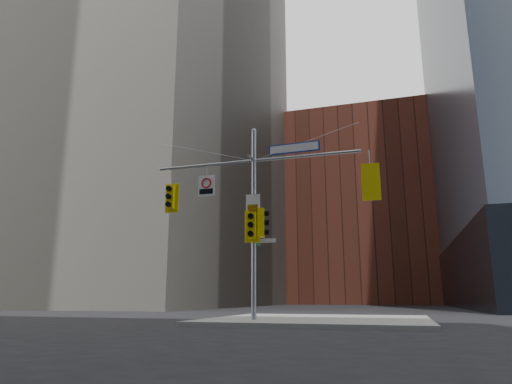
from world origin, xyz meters
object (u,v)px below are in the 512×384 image
Objects in this scene: traffic_light_east_arm at (371,183)px; regulatory_sign_arm at (206,185)px; traffic_light_west_arm at (170,197)px; traffic_light_pole_front at (252,226)px; street_sign_blade at (294,148)px; signal_assembly at (254,201)px; traffic_light_pole_side at (262,223)px.

regulatory_sign_arm reaches higher than traffic_light_east_arm.
traffic_light_east_arm is at bearing -0.73° from regulatory_sign_arm.
traffic_light_west_arm is 3.75m from traffic_light_pole_front.
traffic_light_west_arm is 5.29m from street_sign_blade.
regulatory_sign_arm reaches higher than traffic_light_pole_front.
street_sign_blade is at bearing 0.13° from signal_assembly.
regulatory_sign_arm is at bearing -4.94° from traffic_light_west_arm.
traffic_light_west_arm is at bearing -177.82° from street_sign_blade.
signal_assembly is at bearing -177.59° from street_sign_blade.
regulatory_sign_arm is at bearing 164.95° from traffic_light_pole_front.
regulatory_sign_arm is at bearing -3.88° from traffic_light_east_arm.
traffic_light_west_arm is 1.60m from regulatory_sign_arm.
traffic_light_pole_side is at bearing -4.31° from traffic_light_east_arm.
traffic_light_east_arm reaches higher than traffic_light_pole_front.
regulatory_sign_arm is (-3.50, -0.02, -1.17)m from street_sign_blade.
signal_assembly is 6.76× the size of traffic_light_west_arm.
signal_assembly is 7.55× the size of traffic_light_pole_side.
traffic_light_west_arm is at bearing 177.86° from regulatory_sign_arm.
traffic_light_east_arm is at bearing -4.19° from traffic_light_pole_front.
traffic_light_pole_side is (3.82, 0.00, -1.21)m from traffic_light_west_arm.
traffic_light_pole_side is 0.89× the size of traffic_light_pole_front.
regulatory_sign_arm reaches higher than traffic_light_west_arm.
traffic_light_pole_front is at bearing -8.32° from traffic_light_west_arm.
signal_assembly reaches higher than traffic_light_east_arm.
signal_assembly is 2.08m from regulatory_sign_arm.
regulatory_sign_arm is at bearing -177.33° from street_sign_blade.
traffic_light_west_arm is 0.90× the size of traffic_light_east_arm.
street_sign_blade is (1.57, 0.00, 1.93)m from signal_assembly.
signal_assembly reaches higher than street_sign_blade.
regulatory_sign_arm is (-1.94, 0.25, 1.72)m from traffic_light_pole_front.
street_sign_blade reaches higher than traffic_light_pole_front.
traffic_light_east_arm reaches higher than traffic_light_pole_side.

